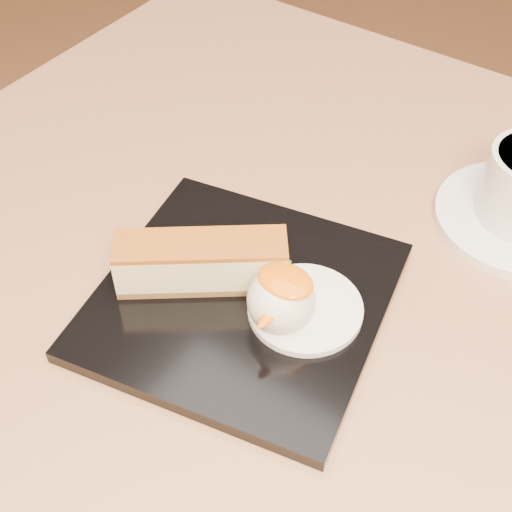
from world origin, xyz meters
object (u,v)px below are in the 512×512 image
Objects in this scene: cheesecake at (202,262)px; ice_cream_scoop at (281,300)px; table at (272,376)px; dessert_plate at (242,300)px.

ice_cream_scoop is (0.08, 0.00, 0.00)m from cheesecake.
cheesecake reaches higher than table.
cheesecake is at bearing 180.00° from ice_cream_scoop.
ice_cream_scoop is at bearing -52.93° from table.
cheesecake is at bearing -171.87° from dessert_plate.
ice_cream_scoop is (0.04, -0.00, 0.03)m from dessert_plate.
table is at bearing 127.07° from ice_cream_scoop.
table is at bearing 16.56° from cheesecake.
ice_cream_scoop is (0.04, -0.05, 0.19)m from table.
dessert_plate is at bearing -28.64° from cheesecake.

